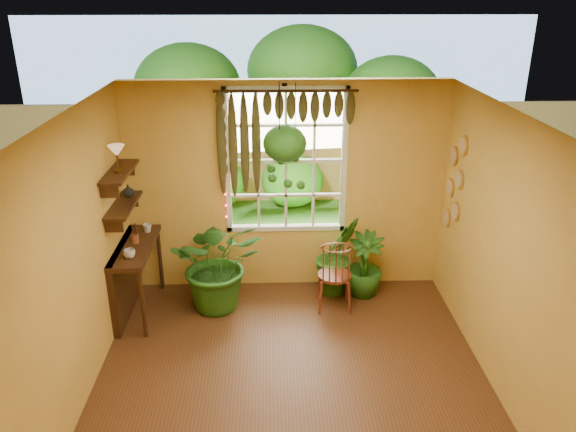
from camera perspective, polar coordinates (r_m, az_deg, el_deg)
name	(u,v)px	position (r m, az deg, el deg)	size (l,w,h in m)	color
floor	(293,395)	(5.78, 0.52, -17.70)	(4.50, 4.50, 0.00)	#543018
ceiling	(294,123)	(4.54, 0.65, 9.39)	(4.50, 4.50, 0.00)	white
wall_back	(286,188)	(7.08, -0.20, 2.82)	(4.00, 4.00, 0.00)	gold
wall_left	(67,277)	(5.33, -21.58, -5.75)	(4.50, 4.50, 0.00)	gold
wall_right	(515,270)	(5.47, 22.08, -5.06)	(4.50, 4.50, 0.00)	gold
window	(286,161)	(7.00, -0.22, 5.61)	(1.52, 0.10, 1.86)	white
valance_vine	(279,117)	(6.73, -0.92, 10.01)	(1.70, 0.12, 1.10)	#39200F
string_lights	(224,160)	(6.92, -6.53, 5.69)	(0.03, 0.03, 1.54)	#FF2633
wall_plates	(454,184)	(6.93, 16.55, 3.17)	(0.04, 0.32, 1.10)	#FFF5D0
counter_ledge	(129,271)	(7.01, -15.90, -5.42)	(0.40, 1.20, 0.90)	#39200F
shelf_lower	(123,205)	(6.66, -16.37, 1.06)	(0.25, 0.90, 0.04)	#39200F
shelf_upper	(119,172)	(6.53, -16.75, 4.33)	(0.25, 0.90, 0.04)	#39200F
backyard	(291,115)	(11.56, 0.29, 10.22)	(14.00, 10.00, 12.00)	#205F1B
windsor_chair	(334,285)	(6.95, 4.73, -6.97)	(0.43, 0.45, 1.11)	maroon
potted_plant_left	(218,263)	(6.87, -7.08, -4.72)	(1.09, 0.95, 1.21)	#1C4B14
potted_plant_mid	(338,255)	(7.23, 5.07, -3.96)	(0.58, 0.47, 1.05)	#1C4B14
potted_plant_right	(364,265)	(7.24, 7.75, -4.91)	(0.48, 0.48, 0.85)	#1C4B14
hanging_basket	(285,148)	(6.68, -0.33, 6.94)	(0.52, 0.52, 1.28)	black
cup_a	(129,254)	(6.51, -15.81, -3.69)	(0.13, 0.13, 0.10)	silver
cup_b	(147,228)	(7.12, -14.10, -1.21)	(0.11, 0.11, 0.10)	beige
brush_jar	(135,233)	(6.84, -15.30, -1.72)	(0.08, 0.08, 0.30)	brown
shelf_vase	(128,190)	(6.86, -15.92, 2.51)	(0.13, 0.13, 0.14)	#B2AD99
tiffany_lamp	(117,152)	(6.39, -17.01, 6.19)	(0.18, 0.18, 0.31)	brown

